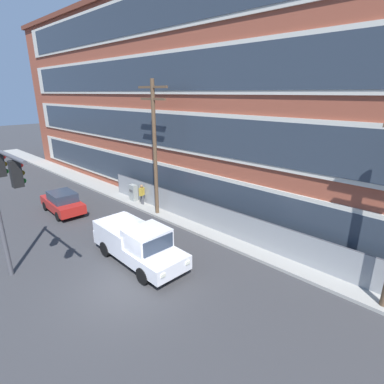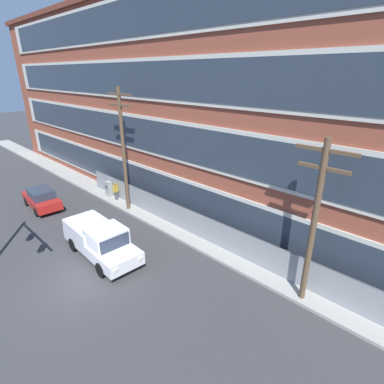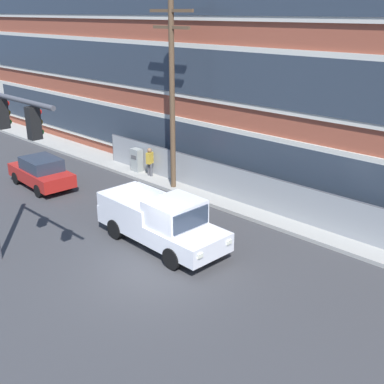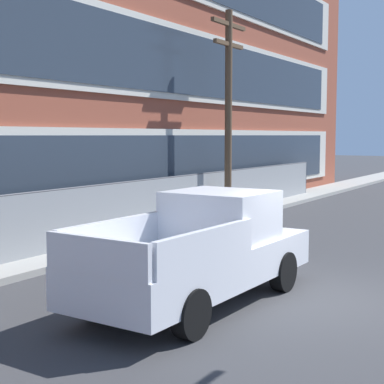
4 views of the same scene
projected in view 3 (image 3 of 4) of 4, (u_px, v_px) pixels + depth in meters
The scene contains 9 objects.
ground_plane at pixel (153, 276), 16.39m from camera, with size 160.00×160.00×0.00m, color #38383A.
sidewalk_building_side at pixel (271, 216), 21.01m from camera, with size 80.00×1.90×0.16m, color #9E9B93.
brick_mill_building at pixel (314, 31), 23.49m from camera, with size 55.28×10.03×15.09m.
chain_link_fence at pixel (346, 219), 18.65m from camera, with size 29.57×0.06×1.76m.
pickup_truck_white at pixel (163, 223), 18.17m from camera, with size 5.71×2.28×2.05m.
sedan_red at pixel (41, 172), 24.39m from camera, with size 4.24×2.01×1.56m.
utility_pole_near_corner at pixel (172, 90), 22.55m from camera, with size 2.69×0.26×8.97m.
electrical_cabinet at pixel (137, 161), 26.41m from camera, with size 0.61×0.43×1.42m.
pedestrian_near_cabinet at pixel (150, 161), 25.56m from camera, with size 0.34×0.45×1.69m.
Camera 3 is at (10.90, -9.37, 8.48)m, focal length 45.00 mm.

